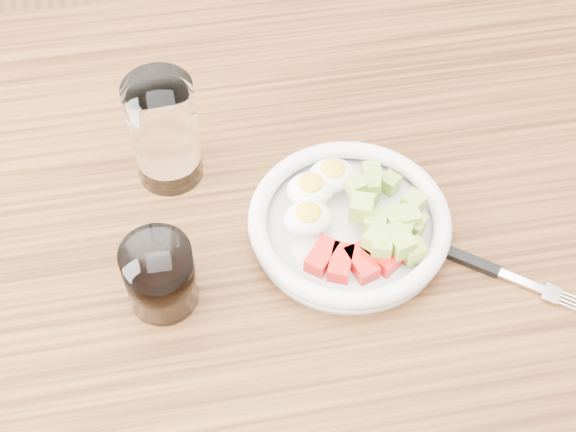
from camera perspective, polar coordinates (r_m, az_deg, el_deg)
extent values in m
cube|color=brown|center=(0.92, 0.73, -2.26)|extent=(1.50, 0.90, 0.04)
cylinder|color=white|center=(0.90, 4.34, -0.90)|extent=(0.22, 0.22, 0.01)
torus|color=white|center=(0.89, 4.40, -0.28)|extent=(0.23, 0.23, 0.02)
cube|color=red|center=(0.86, 2.43, -2.87)|extent=(0.04, 0.05, 0.02)
cube|color=red|center=(0.86, 3.78, -3.34)|extent=(0.04, 0.05, 0.02)
cube|color=red|center=(0.86, 5.23, -3.35)|extent=(0.03, 0.05, 0.02)
cube|color=red|center=(0.86, 6.55, -2.91)|extent=(0.04, 0.05, 0.02)
cube|color=red|center=(0.87, 7.52, -2.09)|extent=(0.05, 0.04, 0.02)
ellipsoid|color=white|center=(0.90, 1.61, 1.90)|extent=(0.05, 0.05, 0.03)
ellipsoid|color=yellow|center=(0.89, 1.63, 2.37)|extent=(0.03, 0.03, 0.01)
ellipsoid|color=white|center=(0.91, 3.15, 2.89)|extent=(0.05, 0.05, 0.03)
ellipsoid|color=yellow|center=(0.90, 3.18, 3.36)|extent=(0.03, 0.03, 0.01)
ellipsoid|color=white|center=(0.87, 1.44, -0.20)|extent=(0.05, 0.05, 0.03)
ellipsoid|color=yellow|center=(0.86, 1.45, 0.27)|extent=(0.03, 0.03, 0.01)
cube|color=#ABCC4E|center=(0.87, 7.93, -1.25)|extent=(0.03, 0.03, 0.02)
cube|color=#ABCC4E|center=(0.89, 4.85, 2.10)|extent=(0.02, 0.02, 0.02)
cube|color=#ABCC4E|center=(0.86, 6.31, -1.78)|extent=(0.03, 0.03, 0.02)
cube|color=#ABCC4E|center=(0.88, 7.89, -0.20)|extent=(0.02, 0.02, 0.02)
cube|color=#ABCC4E|center=(0.87, 8.55, -0.11)|extent=(0.02, 0.02, 0.02)
cube|color=#ABCC4E|center=(0.90, 5.65, 1.36)|extent=(0.03, 0.03, 0.02)
cube|color=#ABCC4E|center=(0.85, 8.12, -2.03)|extent=(0.03, 0.03, 0.02)
cube|color=#ABCC4E|center=(0.87, 7.50, -0.13)|extent=(0.02, 0.02, 0.02)
cube|color=#ABCC4E|center=(0.85, 6.68, -2.18)|extent=(0.03, 0.03, 0.02)
cube|color=#ABCC4E|center=(0.87, 6.22, -0.44)|extent=(0.03, 0.03, 0.02)
cube|color=#ABCC4E|center=(0.88, 7.02, -0.39)|extent=(0.03, 0.03, 0.02)
cube|color=#ABCC4E|center=(0.91, 5.94, 2.27)|extent=(0.03, 0.03, 0.02)
cube|color=#ABCC4E|center=(0.92, 5.95, 3.06)|extent=(0.02, 0.02, 0.02)
cube|color=#ABCC4E|center=(0.90, 5.90, 2.17)|extent=(0.02, 0.02, 0.02)
cube|color=#ABCC4E|center=(0.86, 7.07, -1.60)|extent=(0.02, 0.02, 0.02)
cube|color=#ABCC4E|center=(0.86, 6.48, -2.09)|extent=(0.02, 0.02, 0.02)
cube|color=#ABCC4E|center=(0.89, 8.91, 0.93)|extent=(0.03, 0.03, 0.02)
cube|color=#ABCC4E|center=(0.92, 7.27, 2.36)|extent=(0.03, 0.03, 0.02)
cube|color=#ABCC4E|center=(0.86, 8.89, -2.47)|extent=(0.03, 0.03, 0.02)
cube|color=#ABCC4E|center=(0.87, 5.24, 0.61)|extent=(0.03, 0.03, 0.02)
cube|color=#ABCC4E|center=(0.88, 8.89, -0.66)|extent=(0.03, 0.03, 0.02)
cube|color=black|center=(0.90, 12.03, -2.81)|extent=(0.08, 0.07, 0.01)
cube|color=silver|center=(0.90, 16.39, -4.54)|extent=(0.05, 0.04, 0.00)
cube|color=silver|center=(0.90, 18.25, -5.27)|extent=(0.03, 0.03, 0.00)
cylinder|color=silver|center=(0.90, 19.64, -6.22)|extent=(0.03, 0.02, 0.00)
cylinder|color=silver|center=(0.90, 19.72, -5.98)|extent=(0.03, 0.02, 0.00)
cylinder|color=silver|center=(0.90, 19.80, -5.74)|extent=(0.03, 0.02, 0.00)
cylinder|color=white|center=(0.92, -8.79, 5.94)|extent=(0.08, 0.08, 0.14)
cylinder|color=white|center=(0.83, -9.10, -4.19)|extent=(0.07, 0.07, 0.08)
cylinder|color=black|center=(0.83, -9.08, -4.27)|extent=(0.07, 0.07, 0.07)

